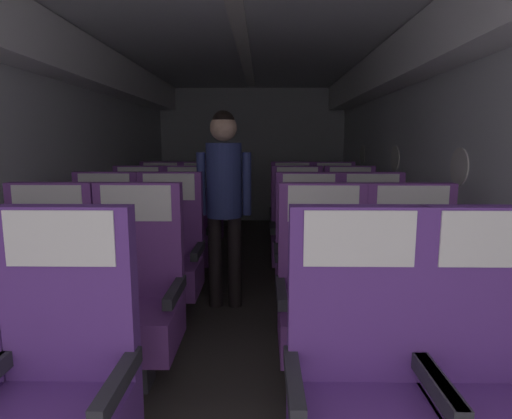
# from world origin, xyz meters

# --- Properties ---
(ground) EXTENTS (3.34, 7.51, 0.02)m
(ground) POSITION_xyz_m (0.00, 3.55, -0.01)
(ground) COLOR #3D3833
(fuselage_shell) EXTENTS (3.22, 7.16, 2.28)m
(fuselage_shell) POSITION_xyz_m (0.00, 3.82, 1.61)
(fuselage_shell) COLOR silver
(fuselage_shell) RESTS_ON ground
(seat_a_left_aisle) EXTENTS (0.52, 0.47, 1.11)m
(seat_a_left_aisle) POSITION_xyz_m (-0.52, 1.27, 0.47)
(seat_a_left_aisle) COLOR #38383D
(seat_a_left_aisle) RESTS_ON ground
(seat_a_right_aisle) EXTENTS (0.52, 0.47, 1.11)m
(seat_a_right_aisle) POSITION_xyz_m (1.00, 1.28, 0.47)
(seat_a_right_aisle) COLOR #38383D
(seat_a_right_aisle) RESTS_ON ground
(seat_a_right_window) EXTENTS (0.52, 0.47, 1.11)m
(seat_a_right_window) POSITION_xyz_m (0.52, 1.28, 0.47)
(seat_a_right_window) COLOR #38383D
(seat_a_right_window) RESTS_ON ground
(seat_b_left_window) EXTENTS (0.52, 0.47, 1.11)m
(seat_b_left_window) POSITION_xyz_m (-1.01, 2.13, 0.47)
(seat_b_left_window) COLOR #38383D
(seat_b_left_window) RESTS_ON ground
(seat_b_left_aisle) EXTENTS (0.52, 0.47, 1.11)m
(seat_b_left_aisle) POSITION_xyz_m (-0.51, 2.13, 0.47)
(seat_b_left_aisle) COLOR #38383D
(seat_b_left_aisle) RESTS_ON ground
(seat_b_right_aisle) EXTENTS (0.52, 0.47, 1.11)m
(seat_b_right_aisle) POSITION_xyz_m (1.00, 2.13, 0.47)
(seat_b_right_aisle) COLOR #38383D
(seat_b_right_aisle) RESTS_ON ground
(seat_b_right_window) EXTENTS (0.52, 0.47, 1.11)m
(seat_b_right_window) POSITION_xyz_m (0.52, 2.14, 0.47)
(seat_b_right_window) COLOR #38383D
(seat_b_right_window) RESTS_ON ground
(seat_c_left_window) EXTENTS (0.52, 0.47, 1.11)m
(seat_c_left_window) POSITION_xyz_m (-1.01, 2.99, 0.47)
(seat_c_left_window) COLOR #38383D
(seat_c_left_window) RESTS_ON ground
(seat_c_left_aisle) EXTENTS (0.52, 0.47, 1.11)m
(seat_c_left_aisle) POSITION_xyz_m (-0.52, 3.00, 0.47)
(seat_c_left_aisle) COLOR #38383D
(seat_c_left_aisle) RESTS_ON ground
(seat_c_right_aisle) EXTENTS (0.52, 0.47, 1.11)m
(seat_c_right_aisle) POSITION_xyz_m (1.00, 2.99, 0.47)
(seat_c_right_aisle) COLOR #38383D
(seat_c_right_aisle) RESTS_ON ground
(seat_c_right_window) EXTENTS (0.52, 0.47, 1.11)m
(seat_c_right_window) POSITION_xyz_m (0.53, 2.98, 0.47)
(seat_c_right_window) COLOR #38383D
(seat_c_right_window) RESTS_ON ground
(seat_d_left_window) EXTENTS (0.52, 0.47, 1.11)m
(seat_d_left_window) POSITION_xyz_m (-1.00, 3.83, 0.47)
(seat_d_left_window) COLOR #38383D
(seat_d_left_window) RESTS_ON ground
(seat_d_left_aisle) EXTENTS (0.52, 0.47, 1.11)m
(seat_d_left_aisle) POSITION_xyz_m (-0.53, 3.84, 0.47)
(seat_d_left_aisle) COLOR #38383D
(seat_d_left_aisle) RESTS_ON ground
(seat_d_right_aisle) EXTENTS (0.52, 0.47, 1.11)m
(seat_d_right_aisle) POSITION_xyz_m (1.01, 3.86, 0.47)
(seat_d_right_aisle) COLOR #38383D
(seat_d_right_aisle) RESTS_ON ground
(seat_d_right_window) EXTENTS (0.52, 0.47, 1.11)m
(seat_d_right_window) POSITION_xyz_m (0.51, 3.85, 0.47)
(seat_d_right_window) COLOR #38383D
(seat_d_right_window) RESTS_ON ground
(seat_e_left_window) EXTENTS (0.52, 0.47, 1.11)m
(seat_e_left_window) POSITION_xyz_m (-1.00, 4.71, 0.47)
(seat_e_left_window) COLOR #38383D
(seat_e_left_window) RESTS_ON ground
(seat_e_left_aisle) EXTENTS (0.52, 0.47, 1.11)m
(seat_e_left_aisle) POSITION_xyz_m (-0.53, 4.70, 0.47)
(seat_e_left_aisle) COLOR #38383D
(seat_e_left_aisle) RESTS_ON ground
(seat_e_right_aisle) EXTENTS (0.52, 0.47, 1.11)m
(seat_e_right_aisle) POSITION_xyz_m (1.00, 4.69, 0.47)
(seat_e_right_aisle) COLOR #38383D
(seat_e_right_aisle) RESTS_ON ground
(seat_e_right_window) EXTENTS (0.52, 0.47, 1.11)m
(seat_e_right_window) POSITION_xyz_m (0.52, 4.71, 0.47)
(seat_e_right_window) COLOR #38383D
(seat_e_right_window) RESTS_ON ground
(flight_attendant) EXTENTS (0.43, 0.28, 1.58)m
(flight_attendant) POSITION_xyz_m (-0.12, 3.25, 0.97)
(flight_attendant) COLOR black
(flight_attendant) RESTS_ON ground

